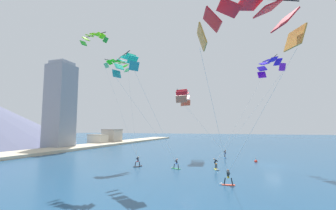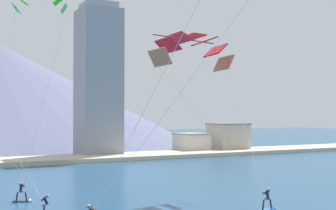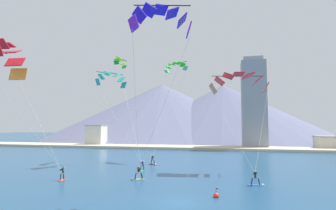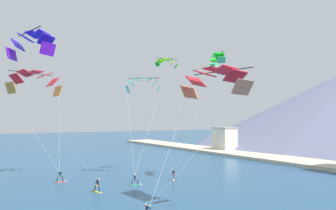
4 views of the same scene
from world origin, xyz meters
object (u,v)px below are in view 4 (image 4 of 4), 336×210
(kitesurfer_near_lead, at_px, (174,177))
(kitesurfer_far_left, at_px, (136,182))
(parafoil_kite_distant_high_outer, at_px, (167,62))
(kitesurfer_mid_center, at_px, (61,178))
(parafoil_kite_mid_center, at_px, (35,80))
(parafoil_kite_far_right, at_px, (214,79))
(parafoil_kite_near_lead, at_px, (217,59))
(kitesurfer_near_trail, at_px, (96,188))
(parafoil_kite_near_trail, at_px, (32,43))
(parafoil_kite_far_left, at_px, (143,84))

(kitesurfer_near_lead, bearing_deg, kitesurfer_far_left, -87.97)
(kitesurfer_far_left, relative_size, parafoil_kite_distant_high_outer, 0.39)
(kitesurfer_mid_center, distance_m, parafoil_kite_mid_center, 16.96)
(parafoil_kite_distant_high_outer, bearing_deg, parafoil_kite_far_right, -17.93)
(parafoil_kite_near_lead, bearing_deg, kitesurfer_mid_center, -116.29)
(parafoil_kite_far_right, bearing_deg, kitesurfer_near_trail, -146.20)
(parafoil_kite_near_trail, xyz_separation_m, parafoil_kite_distant_high_outer, (-14.83, 24.76, 2.59))
(parafoil_kite_near_trail, relative_size, parafoil_kite_distant_high_outer, 3.72)
(kitesurfer_near_lead, height_order, kitesurfer_near_trail, kitesurfer_near_lead)
(parafoil_kite_mid_center, bearing_deg, parafoil_kite_near_trail, -9.56)
(kitesurfer_mid_center, height_order, parafoil_kite_far_left, parafoil_kite_far_left)
(parafoil_kite_distant_high_outer, bearing_deg, parafoil_kite_far_left, -83.51)
(parafoil_kite_mid_center, bearing_deg, kitesurfer_mid_center, 21.48)
(kitesurfer_mid_center, bearing_deg, parafoil_kite_far_left, 89.25)
(kitesurfer_near_lead, height_order, parafoil_kite_near_lead, parafoil_kite_near_lead)
(parafoil_kite_far_left, height_order, parafoil_kite_far_right, parafoil_kite_far_left)
(kitesurfer_near_trail, bearing_deg, parafoil_kite_mid_center, -162.61)
(kitesurfer_near_trail, distance_m, parafoil_kite_far_right, 20.51)
(kitesurfer_near_lead, height_order, parafoil_kite_near_trail, parafoil_kite_near_trail)
(parafoil_kite_far_left, distance_m, parafoil_kite_distant_high_outer, 6.63)
(kitesurfer_near_trail, relative_size, parafoil_kite_distant_high_outer, 0.39)
(kitesurfer_far_left, distance_m, parafoil_kite_far_left, 17.43)
(kitesurfer_far_left, height_order, parafoil_kite_far_right, parafoil_kite_far_right)
(kitesurfer_far_left, bearing_deg, parafoil_kite_near_trail, -66.22)
(kitesurfer_near_trail, xyz_separation_m, parafoil_kite_near_lead, (1.32, 18.79, 18.14))
(parafoil_kite_far_right, relative_size, parafoil_kite_distant_high_outer, 2.97)
(kitesurfer_near_lead, distance_m, kitesurfer_mid_center, 16.68)
(parafoil_kite_far_right, bearing_deg, parafoil_kite_near_trail, -113.91)
(kitesurfer_far_left, bearing_deg, parafoil_kite_distant_high_outer, 130.02)
(parafoil_kite_near_lead, relative_size, parafoil_kite_near_trail, 1.07)
(parafoil_kite_near_trail, bearing_deg, kitesurfer_mid_center, 156.02)
(kitesurfer_mid_center, height_order, parafoil_kite_near_trail, parafoil_kite_near_trail)
(kitesurfer_mid_center, relative_size, parafoil_kite_near_lead, 0.10)
(kitesurfer_far_left, bearing_deg, parafoil_kite_far_right, 9.96)
(kitesurfer_mid_center, xyz_separation_m, parafoil_kite_far_left, (0.17, 13.32, 14.81))
(parafoil_kite_near_lead, xyz_separation_m, parafoil_kite_far_left, (-10.23, -7.74, -3.33))
(kitesurfer_near_trail, bearing_deg, kitesurfer_mid_center, -165.94)
(kitesurfer_near_trail, bearing_deg, parafoil_kite_far_left, 128.88)
(kitesurfer_near_trail, distance_m, kitesurfer_far_left, 6.37)
(parafoil_kite_far_right, bearing_deg, parafoil_kite_mid_center, -154.71)
(kitesurfer_near_lead, relative_size, parafoil_kite_near_trail, 0.11)
(kitesurfer_mid_center, height_order, parafoil_kite_far_right, parafoil_kite_far_right)
(parafoil_kite_distant_high_outer, bearing_deg, parafoil_kite_mid_center, -107.61)
(kitesurfer_near_lead, relative_size, parafoil_kite_far_right, 0.13)
(kitesurfer_mid_center, relative_size, parafoil_kite_near_trail, 0.11)
(parafoil_kite_mid_center, distance_m, parafoil_kite_distant_high_outer, 22.52)
(parafoil_kite_far_left, bearing_deg, kitesurfer_mid_center, -90.75)
(kitesurfer_far_left, xyz_separation_m, parafoil_kite_far_right, (14.33, 2.52, 13.22))
(parafoil_kite_far_right, bearing_deg, kitesurfer_mid_center, -153.54)
(kitesurfer_near_trail, relative_size, parafoil_kite_near_lead, 0.10)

